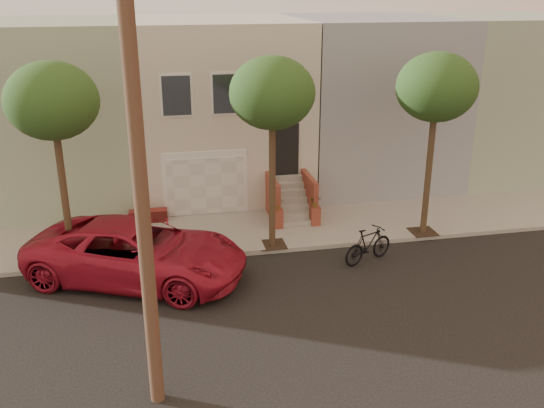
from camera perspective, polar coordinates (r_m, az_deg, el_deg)
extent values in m
plane|color=black|center=(16.60, -0.66, -10.17)|extent=(90.00, 90.00, 0.00)
cube|color=gray|center=(21.28, -3.41, -2.77)|extent=(40.00, 3.70, 0.15)
cube|color=beige|center=(25.82, -5.50, 9.65)|extent=(7.00, 8.00, 7.00)
cube|color=#9DB08D|center=(26.01, -20.72, 8.51)|extent=(6.50, 8.00, 7.00)
cube|color=gray|center=(27.37, 9.02, 10.11)|extent=(6.50, 8.00, 7.00)
cube|color=#9DB08D|center=(30.25, 20.83, 10.02)|extent=(6.50, 8.00, 7.00)
cube|color=silver|center=(22.46, -6.45, 2.02)|extent=(3.20, 0.12, 2.50)
cube|color=silver|center=(22.43, -6.42, 1.73)|extent=(2.90, 0.06, 2.20)
cube|color=gray|center=(21.15, -5.83, -2.74)|extent=(3.20, 3.70, 0.02)
cube|color=maroon|center=(22.44, -11.86, -1.12)|extent=(1.40, 0.45, 0.44)
cube|color=black|center=(22.54, 1.34, 5.27)|extent=(1.00, 0.06, 2.00)
cube|color=#3F4751|center=(21.54, -9.21, 10.30)|extent=(1.00, 0.06, 1.40)
cube|color=silver|center=(21.56, -9.22, 10.31)|extent=(1.15, 0.05, 1.55)
cube|color=#3F4751|center=(21.68, -4.38, 10.57)|extent=(1.00, 0.06, 1.40)
cube|color=silver|center=(21.70, -4.39, 10.58)|extent=(1.15, 0.05, 1.55)
cube|color=#3F4751|center=(21.98, 0.36, 10.76)|extent=(1.00, 0.06, 1.40)
cube|color=silver|center=(22.00, 0.35, 10.77)|extent=(1.15, 0.05, 1.55)
cube|color=gray|center=(21.63, 2.35, -1.85)|extent=(1.20, 0.28, 0.20)
cube|color=gray|center=(21.81, 2.18, -1.09)|extent=(1.20, 0.28, 0.20)
cube|color=gray|center=(21.99, 2.02, -0.34)|extent=(1.20, 0.28, 0.20)
cube|color=gray|center=(22.17, 1.85, 0.39)|extent=(1.20, 0.28, 0.20)
cube|color=gray|center=(22.36, 1.69, 1.11)|extent=(1.20, 0.28, 0.20)
cube|color=gray|center=(22.55, 1.54, 1.83)|extent=(1.20, 0.28, 0.20)
cube|color=gray|center=(22.75, 1.38, 2.52)|extent=(1.20, 0.28, 0.20)
cube|color=brown|center=(21.99, 0.08, 0.51)|extent=(0.18, 1.96, 1.60)
cube|color=brown|center=(22.30, 3.61, 0.76)|extent=(0.18, 1.96, 1.60)
cube|color=brown|center=(21.35, 0.56, -1.41)|extent=(0.35, 0.35, 0.70)
imported|color=#254B1B|center=(21.14, 0.56, 0.03)|extent=(0.40, 0.35, 0.45)
cube|color=brown|center=(21.67, 4.18, -1.13)|extent=(0.35, 0.35, 0.70)
imported|color=#254B1B|center=(21.46, 4.22, 0.29)|extent=(0.41, 0.35, 0.45)
cube|color=#2D2116|center=(19.96, -18.67, -5.28)|extent=(0.90, 0.90, 0.02)
cylinder|color=#3C2A1B|center=(19.18, -19.37, 0.38)|extent=(0.22, 0.22, 4.20)
ellipsoid|color=#254B1B|center=(18.42, -20.48, 9.32)|extent=(2.70, 2.57, 2.29)
cube|color=#2D2116|center=(20.10, 0.02, -3.93)|extent=(0.90, 0.90, 0.02)
cylinder|color=#3C2A1B|center=(19.32, 0.02, 1.73)|extent=(0.22, 0.22, 4.20)
ellipsoid|color=#254B1B|center=(18.57, 0.02, 10.68)|extent=(2.70, 2.57, 2.29)
cube|color=#2D2116|center=(21.79, 14.35, -2.61)|extent=(0.90, 0.90, 0.02)
cylinder|color=#3C2A1B|center=(21.08, 14.85, 2.64)|extent=(0.22, 0.22, 4.20)
ellipsoid|color=#254B1B|center=(20.39, 15.63, 10.82)|extent=(2.70, 2.57, 2.29)
cylinder|color=#493021|center=(11.37, -12.64, 2.24)|extent=(0.30, 0.30, 10.00)
imported|color=#AA172D|center=(18.23, -12.88, -4.53)|extent=(7.25, 5.45, 1.83)
imported|color=black|center=(19.27, 9.29, -3.92)|extent=(2.03, 1.30, 1.18)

